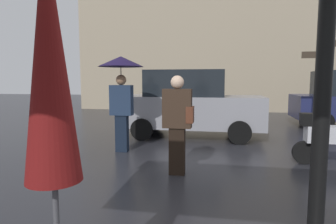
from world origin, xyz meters
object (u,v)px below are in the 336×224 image
Objects in this scene: folded_patio_umbrella_near at (50,70)px; parked_car_right at (191,104)px; street_signpost at (321,76)px; pedestrian_with_umbrella at (121,78)px; pedestrian_with_bag at (178,119)px; parked_scooter at (329,137)px.

parked_car_right is (0.06, 6.91, -0.72)m from folded_patio_umbrella_near.
street_signpost is at bearing 63.02° from folded_patio_umbrella_near.
pedestrian_with_umbrella is 0.76× the size of street_signpost.
pedestrian_with_bag is (0.23, 3.38, -0.71)m from folded_patio_umbrella_near.
pedestrian_with_bag is 3.02m from parked_scooter.
pedestrian_with_bag is at bearing 79.52° from parked_car_right.
parked_scooter is (3.01, 4.46, -1.13)m from folded_patio_umbrella_near.
parked_scooter is 0.49× the size of street_signpost.
parked_scooter is at bearing 127.08° from parked_car_right.
pedestrian_with_umbrella is 2.19m from pedestrian_with_bag.
parked_scooter is (2.79, 1.07, -0.42)m from pedestrian_with_bag.
folded_patio_umbrella_near is at bearing -116.98° from street_signpost.
folded_patio_umbrella_near is 1.15× the size of pedestrian_with_umbrella.
folded_patio_umbrella_near is at bearing -1.00° from pedestrian_with_bag.
parked_car_right is (1.36, 2.12, -0.72)m from pedestrian_with_umbrella.
street_signpost is (3.55, 0.19, 0.78)m from parked_car_right.
pedestrian_with_umbrella is at bearing -154.80° from street_signpost.
parked_scooter is at bearing -102.86° from street_signpost.
pedestrian_with_umbrella is at bearing 44.29° from parked_car_right.
pedestrian_with_umbrella is 1.53× the size of parked_scooter.
folded_patio_umbrella_near is at bearing 20.83° from pedestrian_with_umbrella.
parked_scooter is at bearing 55.97° from folded_patio_umbrella_near.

